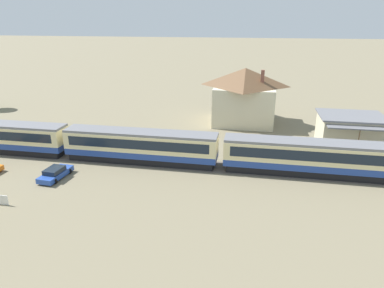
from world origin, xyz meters
The scene contains 5 objects.
passenger_train centered at (-19.70, -0.53, 2.29)m, with size 81.01×3.17×4.13m.
railway_track centered at (-19.02, -0.53, 0.01)m, with size 136.64×3.60×0.04m.
station_building centered at (-2.89, 9.66, 2.42)m, with size 8.79×8.26×4.78m.
station_house_brown_roof centered at (-18.06, 19.80, 4.93)m, with size 10.90×10.55×9.52m.
parked_car_blue centered at (-38.39, -6.96, 0.60)m, with size 2.52×4.62×1.28m.
Camera 1 is at (-16.35, -39.29, 17.41)m, focal length 32.00 mm.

